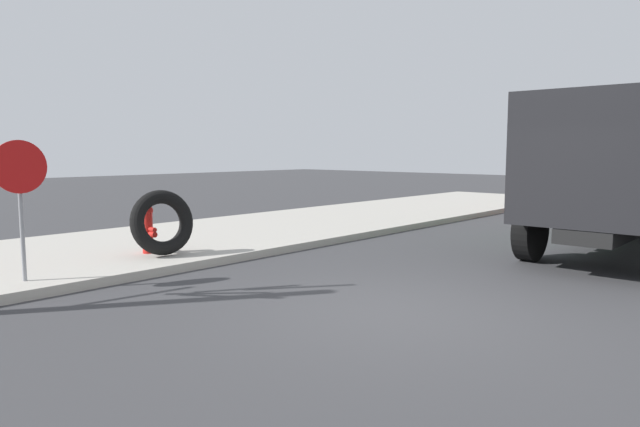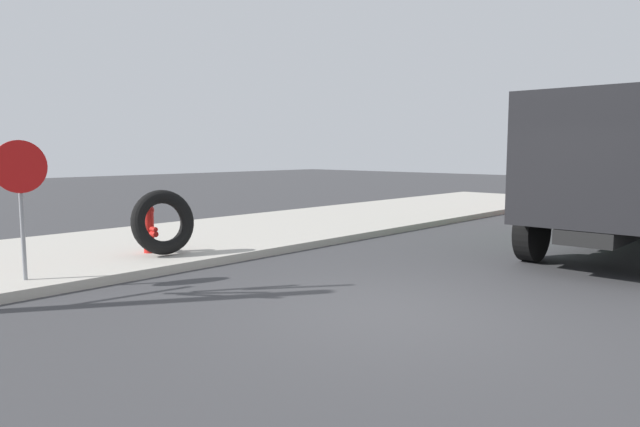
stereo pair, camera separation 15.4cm
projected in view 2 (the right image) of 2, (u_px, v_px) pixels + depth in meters
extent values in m
plane|color=#38383A|center=(391.00, 313.00, 7.14)|extent=(80.00, 80.00, 0.00)
cube|color=#ADA89E|center=(132.00, 247.00, 11.55)|extent=(36.00, 5.00, 0.15)
cylinder|color=red|center=(149.00, 233.00, 10.50)|extent=(0.19, 0.19, 0.73)
sphere|color=red|center=(148.00, 210.00, 10.45)|extent=(0.22, 0.22, 0.22)
cylinder|color=red|center=(154.00, 229.00, 10.37)|extent=(0.09, 0.15, 0.09)
cylinder|color=red|center=(144.00, 227.00, 10.61)|extent=(0.09, 0.15, 0.09)
cylinder|color=red|center=(154.00, 234.00, 10.38)|extent=(0.10, 0.15, 0.10)
torus|color=black|center=(163.00, 222.00, 10.21)|extent=(1.23, 0.61, 1.20)
cylinder|color=gray|center=(22.00, 211.00, 8.20)|extent=(0.06, 0.06, 2.04)
cylinder|color=red|center=(20.00, 167.00, 8.10)|extent=(0.76, 0.02, 0.76)
cube|color=black|center=(606.00, 159.00, 9.32)|extent=(2.03, 2.53, 2.20)
cylinder|color=black|center=(532.00, 232.00, 10.45)|extent=(1.10, 0.31, 1.10)
cylinder|color=black|center=(607.00, 212.00, 13.82)|extent=(1.10, 0.31, 1.10)
cylinder|color=black|center=(634.00, 185.00, 24.71)|extent=(1.11, 0.35, 1.10)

